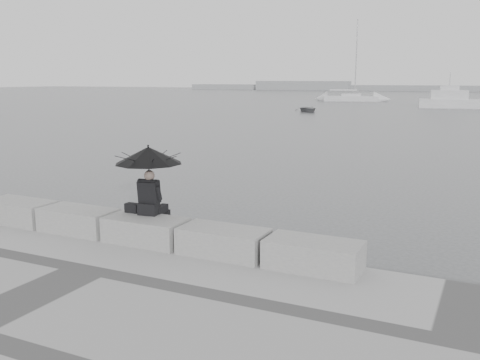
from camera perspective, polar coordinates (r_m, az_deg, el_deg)
The scene contains 12 objects.
ground at distance 11.17m, azimuth -8.51°, elevation -8.45°, with size 360.00×360.00×0.00m, color #404244.
stone_block_far_left at distance 12.83m, azimuth -22.45°, elevation -3.14°, with size 1.60×0.80×0.50m, color gray.
stone_block_left at distance 11.64m, azimuth -16.82°, elevation -4.15°, with size 1.60×0.80×0.50m, color gray.
stone_block_centre at distance 10.60m, azimuth -9.99°, elevation -5.31°, with size 1.60×0.80×0.50m, color gray.
stone_block_right at distance 9.73m, azimuth -1.77°, elevation -6.60°, with size 1.60×0.80×0.50m, color gray.
stone_block_far_right at distance 9.11m, azimuth 7.84°, elevation -7.93°, with size 1.60×0.80×0.50m, color gray.
seated_person at distance 10.60m, azimuth -9.75°, elevation 1.83°, with size 1.33×1.33×1.39m.
bag at distance 10.99m, azimuth -11.40°, elevation -2.93°, with size 0.29×0.16×0.19m, color black.
distant_landmass at distance 163.83m, azimuth 21.09°, elevation 9.13°, with size 180.00×8.00×2.80m.
sailboat_left at distance 89.23m, azimuth 11.78°, elevation 8.56°, with size 8.92×3.94×12.90m.
motor_cruiser at distance 72.08m, azimuth 22.05°, elevation 7.83°, with size 9.04×4.08×4.50m.
dinghy at distance 60.03m, azimuth 7.27°, elevation 7.51°, with size 3.47×1.47×0.59m, color slate.
Camera 1 is at (6.00, -8.68, 3.66)m, focal length 40.00 mm.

